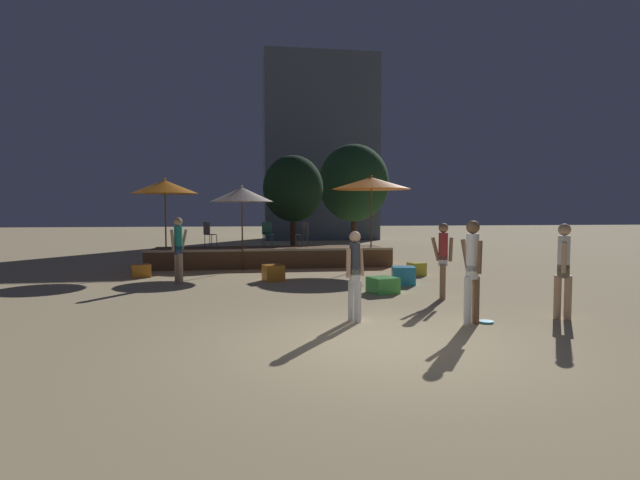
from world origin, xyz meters
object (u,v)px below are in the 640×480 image
object	(u,v)px
bistro_chair_0	(267,231)
frisbee_disc	(486,322)
cube_seat_4	(403,275)
cube_seat_0	(383,285)
background_tree_1	(354,183)
bistro_chair_1	(209,232)
cube_seat_1	(273,273)
person_3	(178,247)
bistro_chair_2	(304,232)
background_tree_0	(293,189)
patio_umbrella_1	(242,195)
person_0	(563,267)
person_1	(443,258)
person_4	(355,274)
person_2	(472,267)
cube_seat_2	(141,271)
cube_seat_3	(417,269)
patio_umbrella_0	(371,183)
patio_umbrella_2	(165,187)

from	to	relation	value
bistro_chair_0	frisbee_disc	bearing A→B (deg)	-81.14
cube_seat_4	cube_seat_0	bearing A→B (deg)	-125.52
bistro_chair_0	background_tree_1	world-z (taller)	background_tree_1
cube_seat_4	bistro_chair_1	distance (m)	7.73
cube_seat_1	person_3	size ratio (longest dim) A/B	0.36
bistro_chair_2	background_tree_0	size ratio (longest dim) A/B	0.20
cube_seat_1	bistro_chair_1	distance (m)	4.74
person_3	frisbee_disc	distance (m)	8.37
patio_umbrella_1	bistro_chair_1	world-z (taller)	patio_umbrella_1
person_0	bistro_chair_0	world-z (taller)	person_0
person_1	frisbee_disc	xyz separation A→B (m)	(-0.19, -2.42, -0.91)
person_4	background_tree_0	world-z (taller)	background_tree_0
person_0	frisbee_disc	world-z (taller)	person_0
patio_umbrella_1	bistro_chair_0	world-z (taller)	patio_umbrella_1
cube_seat_0	person_2	world-z (taller)	person_2
cube_seat_0	person_3	size ratio (longest dim) A/B	0.42
person_4	bistro_chair_0	xyz separation A→B (m)	(-1.11, 9.77, 0.38)
cube_seat_4	bistro_chair_0	size ratio (longest dim) A/B	0.79
cube_seat_2	cube_seat_3	xyz separation A→B (m)	(8.35, -0.93, 0.01)
patio_umbrella_1	bistro_chair_0	bearing A→B (deg)	59.30
cube_seat_2	person_0	bearing A→B (deg)	-39.93
patio_umbrella_0	cube_seat_2	bearing A→B (deg)	-167.79
patio_umbrella_0	bistro_chair_1	distance (m)	6.08
patio_umbrella_1	person_4	xyz separation A→B (m)	(2.02, -8.24, -1.68)
cube_seat_2	bistro_chair_1	size ratio (longest dim) A/B	0.75
patio_umbrella_0	person_0	xyz separation A→B (m)	(1.26, -9.02, -2.01)
person_3	bistro_chair_0	xyz separation A→B (m)	(2.62, 4.49, 0.23)
cube_seat_3	bistro_chair_0	size ratio (longest dim) A/B	0.60
cube_seat_1	bistro_chair_2	xyz separation A→B (m)	(1.30, 3.64, 1.01)
frisbee_disc	background_tree_0	xyz separation A→B (m)	(-2.04, 14.27, 2.98)
cube_seat_0	cube_seat_4	world-z (taller)	cube_seat_4
cube_seat_2	person_2	distance (m)	10.30
cube_seat_0	cube_seat_2	size ratio (longest dim) A/B	1.12
bistro_chair_2	bistro_chair_0	bearing A→B (deg)	-143.58
cube_seat_2	bistro_chair_2	size ratio (longest dim) A/B	0.75
cube_seat_3	person_0	size ratio (longest dim) A/B	0.31
frisbee_disc	patio_umbrella_1	bearing A→B (deg)	116.27
cube_seat_4	person_3	bearing A→B (deg)	170.92
person_2	bistro_chair_0	bearing A→B (deg)	-88.86
cube_seat_0	cube_seat_4	distance (m)	1.65
patio_umbrella_1	background_tree_1	world-z (taller)	background_tree_1
cube_seat_1	cube_seat_2	distance (m)	4.18
patio_umbrella_1	patio_umbrella_2	distance (m)	2.53
person_4	person_2	bearing A→B (deg)	-137.46
person_3	person_4	xyz separation A→B (m)	(3.73, -5.27, -0.14)
patio_umbrella_0	cube_seat_1	bearing A→B (deg)	-139.54
bistro_chair_0	background_tree_0	world-z (taller)	background_tree_0
cube_seat_1	frisbee_disc	size ratio (longest dim) A/B	2.49
bistro_chair_2	frisbee_disc	bearing A→B (deg)	-13.30
background_tree_1	patio_umbrella_2	bearing A→B (deg)	-131.66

